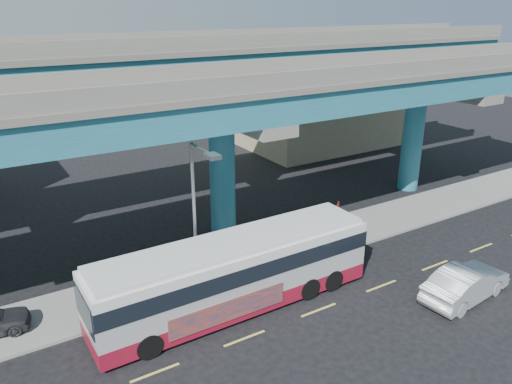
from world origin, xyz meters
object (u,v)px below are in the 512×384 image
transit_bus (235,271)px  street_lamp (199,200)px  sedan (466,283)px  stop_sign (337,213)px

transit_bus → street_lamp: (-0.97, 1.47, 3.22)m
sedan → street_lamp: size_ratio=0.68×
street_lamp → transit_bus: bearing=-56.5°
transit_bus → street_lamp: street_lamp is taller
transit_bus → stop_sign: bearing=15.1°
transit_bus → stop_sign: 8.23m
sedan → street_lamp: 13.28m
stop_sign → street_lamp: bearing=167.9°
sedan → stop_sign: size_ratio=1.88×
street_lamp → stop_sign: bearing=4.7°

